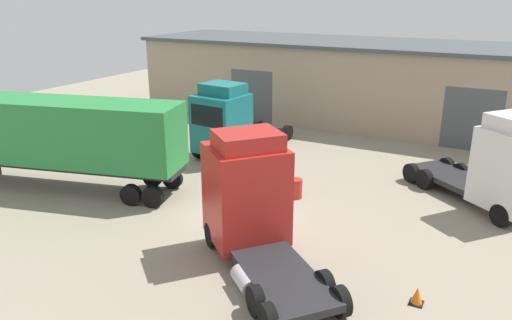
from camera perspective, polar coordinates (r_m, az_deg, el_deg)
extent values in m
plane|color=gray|center=(20.48, -1.61, -6.53)|extent=(60.00, 60.00, 0.00)
cube|color=tan|center=(35.91, 12.83, 8.47)|extent=(32.33, 8.16, 5.23)
cube|color=#474C51|center=(35.55, 13.15, 12.81)|extent=(32.83, 8.66, 0.25)
cube|color=#4C5156|center=(34.94, -0.49, 7.29)|extent=(3.20, 0.08, 3.60)
cube|color=#4C5156|center=(30.98, 23.41, 4.24)|extent=(3.20, 0.08, 3.60)
cube|color=#232326|center=(24.78, 21.47, -1.84)|extent=(4.31, 4.00, 0.24)
cylinder|color=#B2B2B7|center=(25.16, 23.99, -2.28)|extent=(1.21, 1.12, 0.56)
cylinder|color=black|center=(21.76, 26.25, -5.69)|extent=(0.91, 0.81, 0.93)
cylinder|color=black|center=(25.94, 22.31, -1.33)|extent=(0.91, 0.81, 0.93)
cylinder|color=black|center=(24.46, 18.69, -2.08)|extent=(0.91, 0.81, 0.93)
cylinder|color=black|center=(26.53, 20.94, -0.73)|extent=(0.91, 0.81, 0.93)
cylinder|color=black|center=(25.08, 17.33, -1.42)|extent=(0.91, 0.81, 0.93)
cube|color=#28843D|center=(24.47, -22.38, 3.16)|extent=(12.46, 5.46, 2.82)
cube|color=#232326|center=(24.89, -21.94, -0.23)|extent=(12.28, 4.73, 0.24)
cylinder|color=black|center=(22.08, -14.09, -3.88)|extent=(0.97, 0.52, 0.93)
cylinder|color=black|center=(23.90, -11.72, -1.93)|extent=(0.97, 0.52, 0.93)
cylinder|color=black|center=(21.65, -11.73, -4.16)|extent=(0.97, 0.52, 0.93)
cylinder|color=black|center=(23.51, -9.50, -2.15)|extent=(0.97, 0.52, 0.93)
cube|color=#197075|center=(26.92, -3.98, 4.23)|extent=(2.76, 2.67, 3.08)
cube|color=#197075|center=(26.68, -3.80, 8.11)|extent=(2.28, 1.91, 0.60)
cube|color=black|center=(25.89, -5.62, 5.00)|extent=(2.10, 0.32, 1.11)
cube|color=#232326|center=(29.93, 0.11, 2.95)|extent=(2.49, 4.59, 0.24)
cylinder|color=#B2B2B7|center=(28.96, 1.08, 2.05)|extent=(0.68, 1.16, 0.56)
cylinder|color=black|center=(26.25, -2.83, 0.36)|extent=(0.41, 0.98, 0.95)
cylinder|color=black|center=(27.58, -6.48, 1.18)|extent=(0.41, 0.98, 0.95)
cylinder|color=black|center=(30.03, 2.70, 2.74)|extent=(0.41, 0.98, 0.95)
cylinder|color=black|center=(31.20, -0.73, 3.38)|extent=(0.41, 0.98, 0.95)
cylinder|color=black|center=(30.77, 3.59, 3.12)|extent=(0.41, 0.98, 0.95)
cylinder|color=black|center=(31.91, 0.20, 3.73)|extent=(0.41, 0.98, 0.95)
cube|color=red|center=(17.24, -1.16, -3.82)|extent=(3.45, 3.46, 3.35)
cube|color=red|center=(16.41, -0.96, 2.23)|extent=(2.64, 2.69, 0.60)
cube|color=black|center=(18.03, -2.46, -0.53)|extent=(1.43, 1.65, 1.20)
cube|color=#232326|center=(15.35, 3.11, -13.44)|extent=(4.29, 4.08, 0.24)
cylinder|color=#B2B2B7|center=(15.59, -1.28, -13.61)|extent=(1.20, 1.14, 0.56)
cylinder|color=black|center=(18.16, -5.08, -8.50)|extent=(0.89, 0.82, 0.91)
cylinder|color=black|center=(18.81, 1.41, -7.41)|extent=(0.89, 0.82, 0.91)
cylinder|color=black|center=(14.62, -0.03, -15.80)|extent=(0.89, 0.82, 0.91)
cylinder|color=black|center=(15.43, 7.84, -13.96)|extent=(0.89, 0.82, 0.91)
cylinder|color=black|center=(13.94, 1.39, -17.75)|extent=(0.89, 0.82, 0.91)
cylinder|color=black|center=(14.78, 9.58, -15.66)|extent=(0.89, 0.82, 0.91)
cylinder|color=#B22D23|center=(22.22, 4.56, -3.26)|extent=(0.58, 0.58, 0.88)
cube|color=black|center=(16.02, 17.84, -15.28)|extent=(0.40, 0.40, 0.04)
cone|color=orange|center=(15.88, 17.93, -14.52)|extent=(0.36, 0.36, 0.55)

